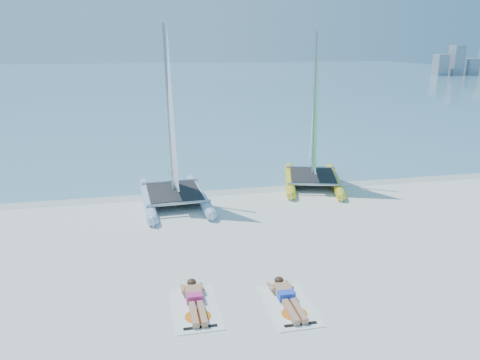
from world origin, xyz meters
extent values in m
plane|color=white|center=(0.00, 0.00, 0.00)|extent=(140.00, 140.00, 0.00)
cube|color=#75B1C3|center=(0.00, 63.00, 0.01)|extent=(140.00, 115.00, 0.01)
cube|color=beige|center=(0.00, 5.50, 0.00)|extent=(140.00, 1.40, 0.01)
cube|color=#A3A8B3|center=(48.00, 62.00, 1.75)|extent=(2.00, 2.00, 3.50)
cube|color=#A3A8B3|center=(51.00, 62.00, 2.50)|extent=(2.00, 2.00, 5.00)
cube|color=#A3A8B3|center=(54.00, 62.00, 1.40)|extent=(2.00, 2.00, 2.80)
cylinder|color=#A3B9D6|center=(-2.98, 4.35, 0.19)|extent=(0.58, 4.25, 0.37)
cone|color=#A3B9D6|center=(-3.10, 6.68, 0.19)|extent=(0.38, 0.56, 0.36)
cylinder|color=#A3B9D6|center=(-1.09, 4.44, 0.19)|extent=(0.58, 4.25, 0.37)
cone|color=#A3B9D6|center=(-1.21, 6.77, 0.19)|extent=(0.38, 0.56, 0.36)
cube|color=black|center=(-2.04, 4.39, 0.40)|extent=(1.93, 2.42, 0.03)
cylinder|color=#AEAFB5|center=(-2.07, 5.15, 3.31)|extent=(0.14, 1.12, 5.84)
cylinder|color=yellow|center=(2.76, 5.70, 0.18)|extent=(1.50, 4.01, 0.36)
cone|color=yellow|center=(3.40, 7.85, 0.18)|extent=(0.48, 0.60, 0.34)
cylinder|color=yellow|center=(4.51, 5.18, 0.18)|extent=(1.50, 4.01, 0.36)
cone|color=yellow|center=(5.15, 7.34, 0.18)|extent=(0.48, 0.60, 0.34)
cube|color=black|center=(3.64, 5.44, 0.39)|extent=(2.32, 2.65, 0.03)
cylinder|color=#AEAFB5|center=(3.84, 6.14, 3.19)|extent=(0.39, 1.05, 5.62)
cube|color=white|center=(-2.12, -2.81, 0.01)|extent=(1.00, 1.85, 0.02)
cube|color=tan|center=(-2.12, -2.38, 0.12)|extent=(0.36, 0.55, 0.17)
cube|color=#D1317D|center=(-2.12, -2.58, 0.12)|extent=(0.37, 0.22, 0.17)
cube|color=tan|center=(-2.12, -3.18, 0.09)|extent=(0.31, 0.85, 0.13)
sphere|color=tan|center=(-2.12, -2.01, 0.16)|extent=(0.21, 0.21, 0.21)
ellipsoid|color=#362013|center=(-2.12, -2.00, 0.20)|extent=(0.22, 0.24, 0.15)
cube|color=white|center=(-0.09, -3.13, 0.01)|extent=(1.00, 1.85, 0.02)
cube|color=tan|center=(-0.09, -2.70, 0.12)|extent=(0.36, 0.55, 0.17)
cube|color=blue|center=(-0.09, -2.90, 0.12)|extent=(0.37, 0.22, 0.17)
cube|color=tan|center=(-0.09, -3.50, 0.09)|extent=(0.31, 0.85, 0.13)
sphere|color=tan|center=(-0.09, -2.33, 0.16)|extent=(0.21, 0.21, 0.21)
ellipsoid|color=#362013|center=(-0.09, -2.32, 0.20)|extent=(0.22, 0.24, 0.15)
camera|label=1|loc=(-3.05, -11.80, 5.59)|focal=35.00mm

